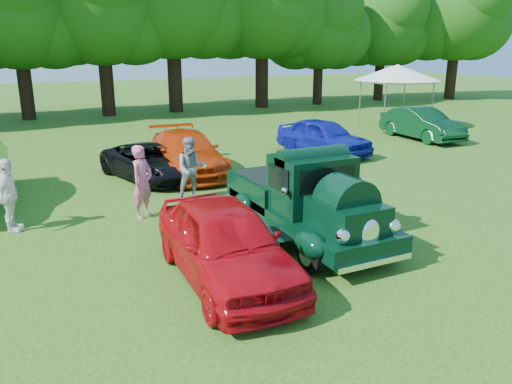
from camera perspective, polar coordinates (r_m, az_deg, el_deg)
name	(u,v)px	position (r m, az deg, el deg)	size (l,w,h in m)	color
ground	(318,246)	(11.51, 7.05, -6.15)	(120.00, 120.00, 0.00)	#234911
hero_pickup	(306,202)	(11.73, 5.69, -1.11)	(2.41, 5.18, 2.02)	black
red_convertible	(225,242)	(9.60, -3.54, -5.76)	(1.82, 4.53, 1.54)	#AC070F
back_car_black	(150,162)	(17.36, -12.05, 3.37)	(1.96, 4.25, 1.18)	black
back_car_orange	(187,153)	(17.94, -7.93, 4.46)	(2.05, 5.05, 1.46)	#BB3006
back_car_blue	(324,137)	(21.11, 7.73, 6.28)	(1.76, 4.37, 1.49)	#0D148F
back_car_green	(422,124)	(25.71, 18.39, 7.41)	(1.60, 4.58, 1.51)	black
spectator_pink	(142,182)	(13.37, -12.87, 1.14)	(0.71, 0.46, 1.94)	#E35D86
spectator_grey	(191,169)	(14.72, -7.40, 2.66)	(0.90, 0.70, 1.86)	gray
spectator_white	(9,195)	(13.46, -26.42, -0.36)	(1.06, 0.44, 1.81)	white
canopy_tent	(397,73)	(28.78, 15.83, 12.96)	(5.36, 5.36, 3.43)	silver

